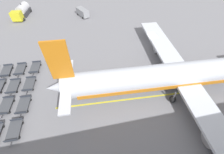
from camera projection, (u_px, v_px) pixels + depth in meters
name	position (u px, v px, depth m)	size (l,w,h in m)	color
ground_plane	(149.00, 45.00, 35.29)	(500.00, 500.00, 0.00)	gray
airplane	(191.00, 74.00, 24.63)	(37.68, 46.83, 11.12)	silver
fuel_tanker_primary	(22.00, 11.00, 44.68)	(8.46, 4.35, 3.23)	yellow
service_van	(83.00, 12.00, 44.63)	(4.99, 3.69, 2.20)	gray
baggage_dolly_row_mid_a_col_a	(6.00, 71.00, 28.56)	(3.82, 1.82, 0.92)	#424449
baggage_dolly_row_mid_b_col_a	(20.00, 69.00, 28.89)	(3.84, 1.88, 0.92)	#424449
baggage_dolly_row_mid_b_col_b	(13.00, 87.00, 25.95)	(3.85, 1.90, 0.92)	#424449
baggage_dolly_row_mid_b_col_c	(6.00, 106.00, 23.26)	(3.86, 1.95, 0.92)	#424449
baggage_dolly_row_far_col_a	(35.00, 68.00, 29.22)	(3.87, 1.97, 0.92)	#424449
baggage_dolly_row_far_col_b	(29.00, 84.00, 26.30)	(3.86, 1.94, 0.92)	#424449
baggage_dolly_row_far_col_c	(23.00, 105.00, 23.37)	(3.86, 1.94, 0.92)	#424449
baggage_dolly_row_far_col_d	(14.00, 130.00, 20.60)	(3.83, 1.84, 0.92)	#424449
stand_guidance_stripe	(132.00, 99.00, 24.76)	(1.90, 24.72, 0.01)	yellow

